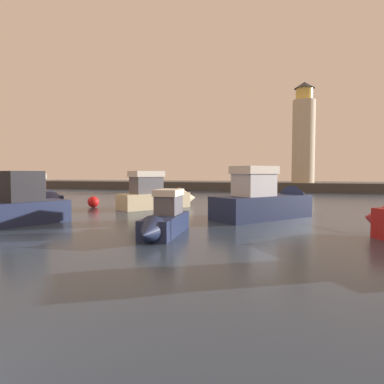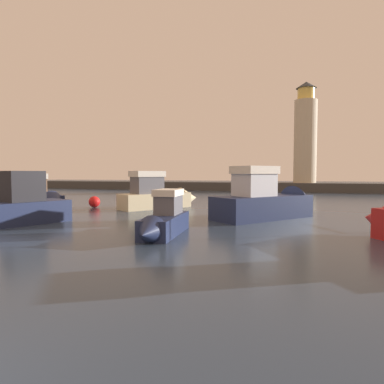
{
  "view_description": "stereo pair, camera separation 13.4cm",
  "coord_description": "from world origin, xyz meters",
  "px_view_note": "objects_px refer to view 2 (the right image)",
  "views": [
    {
      "loc": [
        5.34,
        -2.24,
        3.09
      ],
      "look_at": [
        -0.48,
        16.44,
        2.01
      ],
      "focal_mm": 31.81,
      "sensor_mm": 36.0,
      "label": 1
    },
    {
      "loc": [
        5.46,
        -2.2,
        3.09
      ],
      "look_at": [
        -0.48,
        16.44,
        2.01
      ],
      "focal_mm": 31.81,
      "sensor_mm": 36.0,
      "label": 2
    }
  ],
  "objects_px": {
    "lighthouse": "(305,135)",
    "motorboat_0": "(42,197)",
    "motorboat_1": "(274,202)",
    "mooring_buoy": "(94,202)",
    "motorboat_2": "(163,220)",
    "motorboat_5": "(162,196)"
  },
  "relations": [
    {
      "from": "lighthouse",
      "to": "mooring_buoy",
      "type": "distance_m",
      "value": 39.87
    },
    {
      "from": "motorboat_5",
      "to": "mooring_buoy",
      "type": "distance_m",
      "value": 6.16
    },
    {
      "from": "motorboat_2",
      "to": "mooring_buoy",
      "type": "height_order",
      "value": "motorboat_2"
    },
    {
      "from": "motorboat_1",
      "to": "motorboat_2",
      "type": "xyz_separation_m",
      "value": [
        -4.73,
        -8.91,
        -0.35
      ]
    },
    {
      "from": "motorboat_2",
      "to": "motorboat_5",
      "type": "distance_m",
      "value": 13.71
    },
    {
      "from": "lighthouse",
      "to": "mooring_buoy",
      "type": "xyz_separation_m",
      "value": [
        -18.43,
        -34.2,
        -8.98
      ]
    },
    {
      "from": "lighthouse",
      "to": "motorboat_1",
      "type": "xyz_separation_m",
      "value": [
        -2.4,
        -36.36,
        -8.37
      ]
    },
    {
      "from": "lighthouse",
      "to": "motorboat_5",
      "type": "height_order",
      "value": "lighthouse"
    },
    {
      "from": "lighthouse",
      "to": "motorboat_1",
      "type": "bearing_deg",
      "value": -93.78
    },
    {
      "from": "motorboat_0",
      "to": "mooring_buoy",
      "type": "xyz_separation_m",
      "value": [
        4.17,
        1.76,
        -0.44
      ]
    },
    {
      "from": "lighthouse",
      "to": "motorboat_1",
      "type": "relative_size",
      "value": 1.91
    },
    {
      "from": "lighthouse",
      "to": "motorboat_2",
      "type": "xyz_separation_m",
      "value": [
        -7.13,
        -45.27,
        -8.73
      ]
    },
    {
      "from": "lighthouse",
      "to": "motorboat_1",
      "type": "distance_m",
      "value": 37.39
    },
    {
      "from": "motorboat_0",
      "to": "motorboat_2",
      "type": "xyz_separation_m",
      "value": [
        15.47,
        -9.31,
        -0.19
      ]
    },
    {
      "from": "motorboat_2",
      "to": "motorboat_5",
      "type": "relative_size",
      "value": 0.74
    },
    {
      "from": "lighthouse",
      "to": "motorboat_2",
      "type": "distance_m",
      "value": 46.65
    },
    {
      "from": "lighthouse",
      "to": "motorboat_0",
      "type": "xyz_separation_m",
      "value": [
        -22.6,
        -35.96,
        -8.54
      ]
    },
    {
      "from": "motorboat_1",
      "to": "mooring_buoy",
      "type": "distance_m",
      "value": 16.18
    },
    {
      "from": "motorboat_5",
      "to": "mooring_buoy",
      "type": "relative_size",
      "value": 7.6
    },
    {
      "from": "lighthouse",
      "to": "motorboat_5",
      "type": "bearing_deg",
      "value": -110.94
    },
    {
      "from": "lighthouse",
      "to": "motorboat_2",
      "type": "height_order",
      "value": "lighthouse"
    },
    {
      "from": "lighthouse",
      "to": "motorboat_0",
      "type": "relative_size",
      "value": 2.21
    }
  ]
}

